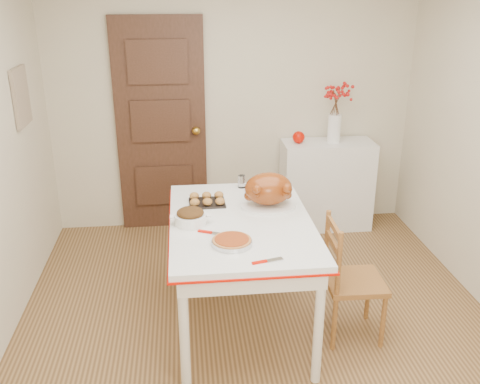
{
  "coord_description": "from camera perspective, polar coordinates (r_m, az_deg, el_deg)",
  "views": [
    {
      "loc": [
        -0.49,
        -3.08,
        2.33
      ],
      "look_at": [
        -0.13,
        0.22,
        1.02
      ],
      "focal_mm": 40.01,
      "sensor_mm": 36.0,
      "label": 1
    }
  ],
  "objects": [
    {
      "name": "pie_server",
      "position": [
        3.07,
        2.95,
        -7.32
      ],
      "size": [
        0.2,
        0.1,
        0.01
      ],
      "primitive_type": null,
      "rotation": [
        0.0,
        0.0,
        0.25
      ],
      "color": "silver",
      "rests_on": "kitchen_table"
    },
    {
      "name": "chair_oak",
      "position": [
        3.78,
        12.12,
        -9.05
      ],
      "size": [
        0.4,
        0.4,
        0.88
      ],
      "primitive_type": null,
      "rotation": [
        0.0,
        0.0,
        1.54
      ],
      "color": "#A06429",
      "rests_on": "floor"
    },
    {
      "name": "rolls_tray",
      "position": [
        3.83,
        -3.54,
        -0.8
      ],
      "size": [
        0.26,
        0.21,
        0.07
      ],
      "primitive_type": null,
      "rotation": [
        0.0,
        0.0,
        0.02
      ],
      "color": "#AF773E",
      "rests_on": "kitchen_table"
    },
    {
      "name": "pumpkin_pie",
      "position": [
        3.25,
        -0.87,
        -5.22
      ],
      "size": [
        0.3,
        0.3,
        0.05
      ],
      "primitive_type": "cylinder",
      "rotation": [
        0.0,
        0.0,
        0.25
      ],
      "color": "maroon",
      "rests_on": "kitchen_table"
    },
    {
      "name": "berry_vase",
      "position": [
        5.2,
        10.12,
        8.26
      ],
      "size": [
        0.29,
        0.29,
        0.57
      ],
      "primitive_type": null,
      "color": "white",
      "rests_on": "sideboard"
    },
    {
      "name": "kitchen_table",
      "position": [
        3.78,
        0.08,
        -8.79
      ],
      "size": [
        0.96,
        1.41,
        0.84
      ],
      "primitive_type": null,
      "color": "silver",
      "rests_on": "floor"
    },
    {
      "name": "sideboard",
      "position": [
        5.39,
        9.16,
        0.75
      ],
      "size": [
        0.88,
        0.39,
        0.88
      ],
      "primitive_type": "cube",
      "color": "white",
      "rests_on": "floor"
    },
    {
      "name": "floor",
      "position": [
        3.89,
        2.33,
        -15.29
      ],
      "size": [
        3.5,
        4.0,
        0.0
      ],
      "primitive_type": "cube",
      "color": "brown",
      "rests_on": "ground"
    },
    {
      "name": "drinking_glass",
      "position": [
        4.13,
        0.18,
        1.13
      ],
      "size": [
        0.06,
        0.06,
        0.1
      ],
      "primitive_type": "cylinder",
      "rotation": [
        0.0,
        0.0,
        -0.13
      ],
      "color": "white",
      "rests_on": "kitchen_table"
    },
    {
      "name": "turkey_platter",
      "position": [
        3.74,
        3.06,
        0.16
      ],
      "size": [
        0.45,
        0.39,
        0.25
      ],
      "primitive_type": null,
      "rotation": [
        0.0,
        0.0,
        0.23
      ],
      "color": "brown",
      "rests_on": "kitchen_table"
    },
    {
      "name": "door_back",
      "position": [
        5.22,
        -8.41,
        6.86
      ],
      "size": [
        0.85,
        0.06,
        2.06
      ],
      "primitive_type": "cube",
      "color": "#331F13",
      "rests_on": "ground"
    },
    {
      "name": "carving_knife",
      "position": [
        3.38,
        -2.44,
        -4.45
      ],
      "size": [
        0.26,
        0.17,
        0.01
      ],
      "primitive_type": null,
      "rotation": [
        0.0,
        0.0,
        -0.43
      ],
      "color": "silver",
      "rests_on": "kitchen_table"
    },
    {
      "name": "shaker_pair",
      "position": [
        4.13,
        3.44,
        1.06
      ],
      "size": [
        0.1,
        0.06,
        0.09
      ],
      "primitive_type": null,
      "rotation": [
        0.0,
        0.0,
        0.28
      ],
      "color": "white",
      "rests_on": "kitchen_table"
    },
    {
      "name": "apple",
      "position": [
        5.17,
        6.27,
        5.82
      ],
      "size": [
        0.12,
        0.12,
        0.12
      ],
      "primitive_type": "sphere",
      "color": "#C90D00",
      "rests_on": "sideboard"
    },
    {
      "name": "wall_back",
      "position": [
        5.21,
        -0.72,
        9.57
      ],
      "size": [
        3.5,
        0.0,
        2.5
      ],
      "primitive_type": "cube",
      "color": "beige",
      "rests_on": "ground"
    },
    {
      "name": "stuffing_dish",
      "position": [
        3.52,
        -5.31,
        -2.62
      ],
      "size": [
        0.29,
        0.24,
        0.1
      ],
      "primitive_type": null,
      "rotation": [
        0.0,
        0.0,
        -0.14
      ],
      "color": "#41270E",
      "rests_on": "kitchen_table"
    },
    {
      "name": "photo_board",
      "position": [
        4.53,
        -22.32,
        9.38
      ],
      "size": [
        0.03,
        0.35,
        0.45
      ],
      "primitive_type": "cube",
      "color": "#BCAF88",
      "rests_on": "ground"
    }
  ]
}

